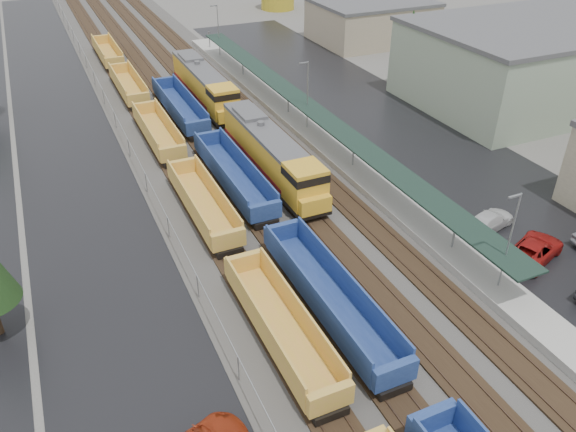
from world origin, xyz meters
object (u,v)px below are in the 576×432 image
object	(u,v)px
well_string_yellow	(203,204)
well_string_blue	(329,296)
parked_car_east_b	(534,249)
locomotive_trail	(205,85)
parked_car_east_c	(490,221)
locomotive_lead	(272,154)

from	to	relation	value
well_string_yellow	well_string_blue	world-z (taller)	well_string_blue
parked_car_east_b	well_string_blue	bearing A→B (deg)	65.24
locomotive_trail	parked_car_east_c	world-z (taller)	locomotive_trail
locomotive_lead	well_string_yellow	world-z (taller)	locomotive_lead
locomotive_lead	parked_car_east_c	world-z (taller)	locomotive_lead
locomotive_trail	well_string_yellow	xyz separation A→B (m)	(-8.00, -24.96, -1.20)
locomotive_lead	parked_car_east_b	size ratio (longest dim) A/B	3.39
well_string_yellow	parked_car_east_c	distance (m)	23.59
well_string_blue	parked_car_east_c	world-z (taller)	well_string_blue
well_string_yellow	well_string_blue	size ratio (longest dim) A/B	1.22
locomotive_trail	parked_car_east_b	size ratio (longest dim) A/B	3.39
locomotive_lead	parked_car_east_c	size ratio (longest dim) A/B	3.92
parked_car_east_b	parked_car_east_c	distance (m)	4.63
locomotive_lead	well_string_blue	world-z (taller)	locomotive_lead
locomotive_trail	parked_car_east_b	bearing A→B (deg)	-72.66
locomotive_lead	well_string_yellow	size ratio (longest dim) A/B	0.18
locomotive_lead	parked_car_east_c	distance (m)	19.99
locomotive_lead	well_string_yellow	bearing A→B (deg)	-153.68
locomotive_trail	parked_car_east_b	distance (m)	43.03
locomotive_lead	parked_car_east_b	distance (m)	23.85
locomotive_trail	well_string_yellow	size ratio (longest dim) A/B	0.18
well_string_blue	parked_car_east_c	size ratio (longest dim) A/B	17.93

